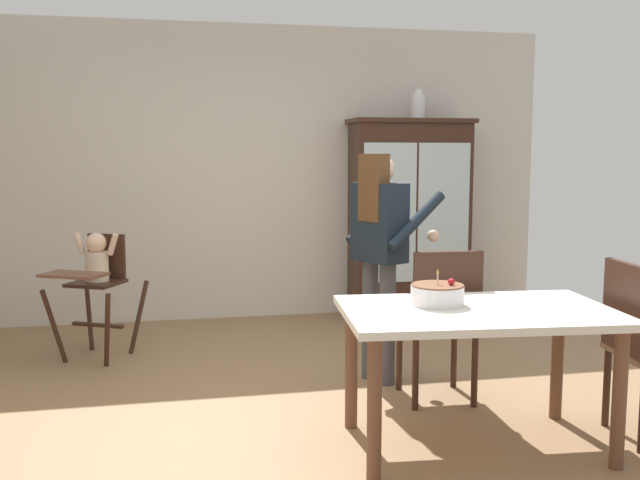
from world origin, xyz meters
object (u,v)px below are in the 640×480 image
at_px(birthday_cake, 437,294).
at_px(dining_chair_far_side, 442,315).
at_px(dining_table, 477,328).
at_px(adult_person, 380,239).
at_px(ceramic_vase, 418,106).
at_px(high_chair_with_toddler, 96,272).
at_px(china_cabinet, 409,218).

relative_size(birthday_cake, dining_chair_far_side, 0.29).
distance_m(dining_table, dining_chair_far_side, 0.65).
distance_m(adult_person, birthday_cake, 1.03).
xyz_separation_m(ceramic_vase, adult_person, (-0.90, -1.84, -1.00)).
xyz_separation_m(high_chair_with_toddler, dining_chair_far_side, (2.16, -1.46, -0.10)).
relative_size(ceramic_vase, high_chair_with_toddler, 0.28).
xyz_separation_m(china_cabinet, birthday_cake, (-0.82, -2.86, -0.14)).
distance_m(adult_person, dining_table, 1.21).
height_order(high_chair_with_toddler, dining_table, high_chair_with_toddler).
xyz_separation_m(high_chair_with_toddler, adult_person, (1.92, -0.95, 0.31)).
bearing_deg(adult_person, birthday_cake, 154.44).
bearing_deg(birthday_cake, china_cabinet, 74.03).
distance_m(china_cabinet, birthday_cake, 2.97).
bearing_deg(dining_table, birthday_cake, 142.37).
bearing_deg(dining_table, adult_person, 99.15).
bearing_deg(dining_table, high_chair_with_toddler, 135.07).
bearing_deg(birthday_cake, dining_table, -37.63).
bearing_deg(ceramic_vase, china_cabinet, -176.95).
relative_size(china_cabinet, dining_chair_far_side, 1.93).
xyz_separation_m(ceramic_vase, birthday_cake, (-0.89, -2.86, -1.17)).
height_order(high_chair_with_toddler, adult_person, adult_person).
bearing_deg(adult_person, china_cabinet, -50.66).
xyz_separation_m(china_cabinet, adult_person, (-0.83, -1.84, 0.04)).
distance_m(high_chair_with_toddler, dining_table, 2.97).
bearing_deg(china_cabinet, ceramic_vase, 3.05).
bearing_deg(adult_person, dining_table, 162.80).
distance_m(high_chair_with_toddler, birthday_cake, 2.76).
height_order(high_chair_with_toddler, birthday_cake, high_chair_with_toddler).
bearing_deg(china_cabinet, birthday_cake, -105.97).
relative_size(adult_person, dining_table, 1.05).
xyz_separation_m(adult_person, dining_chair_far_side, (0.25, -0.51, -0.41)).
bearing_deg(dining_table, china_cabinet, 77.79).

